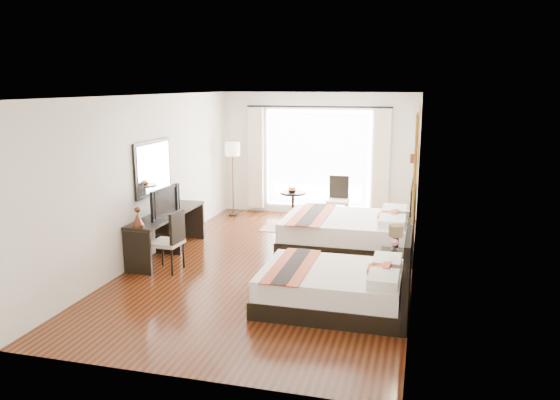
% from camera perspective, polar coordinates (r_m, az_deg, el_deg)
% --- Properties ---
extents(floor, '(4.50, 7.50, 0.01)m').
position_cam_1_polar(floor, '(9.26, -0.53, -6.75)').
color(floor, '#331109').
rests_on(floor, ground).
extents(ceiling, '(4.50, 7.50, 0.02)m').
position_cam_1_polar(ceiling, '(8.77, -0.57, 10.82)').
color(ceiling, white).
rests_on(ceiling, wall_headboard).
extents(wall_headboard, '(0.01, 7.50, 2.80)m').
position_cam_1_polar(wall_headboard, '(8.60, 14.04, 1.12)').
color(wall_headboard, silver).
rests_on(wall_headboard, floor).
extents(wall_desk, '(0.01, 7.50, 2.80)m').
position_cam_1_polar(wall_desk, '(9.73, -13.42, 2.39)').
color(wall_desk, silver).
rests_on(wall_desk, floor).
extents(wall_window, '(4.50, 0.01, 2.80)m').
position_cam_1_polar(wall_window, '(12.52, 3.98, 4.77)').
color(wall_window, silver).
rests_on(wall_window, floor).
extents(wall_entry, '(4.50, 0.01, 2.80)m').
position_cam_1_polar(wall_entry, '(5.48, -10.95, -4.90)').
color(wall_entry, silver).
rests_on(wall_entry, floor).
extents(window_glass, '(2.40, 0.02, 2.20)m').
position_cam_1_polar(window_glass, '(12.52, 3.96, 4.31)').
color(window_glass, white).
rests_on(window_glass, wall_window).
extents(sheer_curtain, '(2.30, 0.02, 2.10)m').
position_cam_1_polar(sheer_curtain, '(12.46, 3.91, 4.27)').
color(sheer_curtain, white).
rests_on(sheer_curtain, wall_window).
extents(drape_left, '(0.35, 0.14, 2.35)m').
position_cam_1_polar(drape_left, '(12.77, -2.54, 4.39)').
color(drape_left, beige).
rests_on(drape_left, floor).
extents(drape_right, '(0.35, 0.14, 2.35)m').
position_cam_1_polar(drape_right, '(12.24, 10.57, 3.86)').
color(drape_right, beige).
rests_on(drape_right, floor).
extents(art_panel_near, '(0.03, 0.50, 1.35)m').
position_cam_1_polar(art_panel_near, '(7.03, 13.93, 3.30)').
color(art_panel_near, '#9B3516').
rests_on(art_panel_near, wall_headboard).
extents(art_panel_far, '(0.03, 0.50, 1.35)m').
position_cam_1_polar(art_panel_far, '(9.67, 14.23, 5.58)').
color(art_panel_far, '#9B3516').
rests_on(art_panel_far, wall_headboard).
extents(wall_sconce, '(0.10, 0.14, 0.14)m').
position_cam_1_polar(wall_sconce, '(8.21, 13.80, 4.30)').
color(wall_sconce, '#4D291B').
rests_on(wall_sconce, wall_headboard).
extents(mirror_frame, '(0.04, 1.25, 0.95)m').
position_cam_1_polar(mirror_frame, '(9.75, -13.16, 3.31)').
color(mirror_frame, black).
rests_on(mirror_frame, wall_desk).
extents(mirror_glass, '(0.01, 1.12, 0.82)m').
position_cam_1_polar(mirror_glass, '(9.74, -13.03, 3.31)').
color(mirror_glass, white).
rests_on(mirror_glass, mirror_frame).
extents(bed_near, '(2.00, 1.56, 1.13)m').
position_cam_1_polar(bed_near, '(7.52, 6.12, -8.92)').
color(bed_near, black).
rests_on(bed_near, floor).
extents(bed_far, '(2.34, 1.83, 1.32)m').
position_cam_1_polar(bed_far, '(10.04, 7.51, -3.29)').
color(bed_far, black).
rests_on(bed_far, floor).
extents(nightstand, '(0.40, 0.49, 0.47)m').
position_cam_1_polar(nightstand, '(8.59, 11.75, -6.82)').
color(nightstand, black).
rests_on(nightstand, floor).
extents(table_lamp, '(0.23, 0.23, 0.36)m').
position_cam_1_polar(table_lamp, '(8.55, 12.03, -3.35)').
color(table_lamp, black).
rests_on(table_lamp, nightstand).
extents(vase, '(0.13, 0.13, 0.12)m').
position_cam_1_polar(vase, '(8.40, 11.85, -4.94)').
color(vase, black).
rests_on(vase, nightstand).
extents(console_desk, '(0.50, 2.20, 0.76)m').
position_cam_1_polar(console_desk, '(9.89, -11.66, -3.45)').
color(console_desk, black).
rests_on(console_desk, floor).
extents(television, '(0.19, 0.90, 0.51)m').
position_cam_1_polar(television, '(9.53, -12.33, -0.15)').
color(television, black).
rests_on(television, console_desk).
extents(bronze_figurine, '(0.20, 0.20, 0.29)m').
position_cam_1_polar(bronze_figurine, '(8.91, -14.63, -1.85)').
color(bronze_figurine, '#4D291B').
rests_on(bronze_figurine, console_desk).
extents(desk_chair, '(0.49, 0.49, 1.00)m').
position_cam_1_polar(desk_chair, '(9.05, -11.61, -5.39)').
color(desk_chair, tan).
rests_on(desk_chair, floor).
extents(floor_lamp, '(0.34, 0.34, 1.69)m').
position_cam_1_polar(floor_lamp, '(12.41, -4.98, 4.82)').
color(floor_lamp, black).
rests_on(floor_lamp, floor).
extents(side_table, '(0.57, 0.57, 0.66)m').
position_cam_1_polar(side_table, '(12.01, 1.35, -0.70)').
color(side_table, black).
rests_on(side_table, floor).
extents(fruit_bowl, '(0.27, 0.27, 0.05)m').
position_cam_1_polar(fruit_bowl, '(11.91, 1.26, 0.95)').
color(fruit_bowl, '#4C3A1B').
rests_on(fruit_bowl, side_table).
extents(window_chair, '(0.47, 0.47, 1.00)m').
position_cam_1_polar(window_chair, '(12.06, 6.04, -0.84)').
color(window_chair, tan).
rests_on(window_chair, floor).
extents(jute_rug, '(1.22, 0.84, 0.01)m').
position_cam_1_polar(jute_rug, '(11.50, 1.23, -2.94)').
color(jute_rug, tan).
rests_on(jute_rug, floor).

